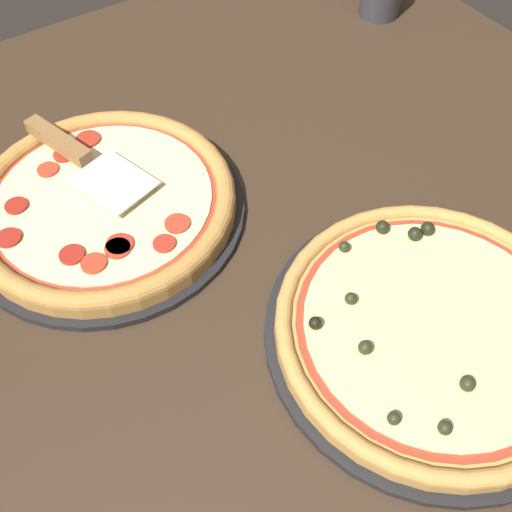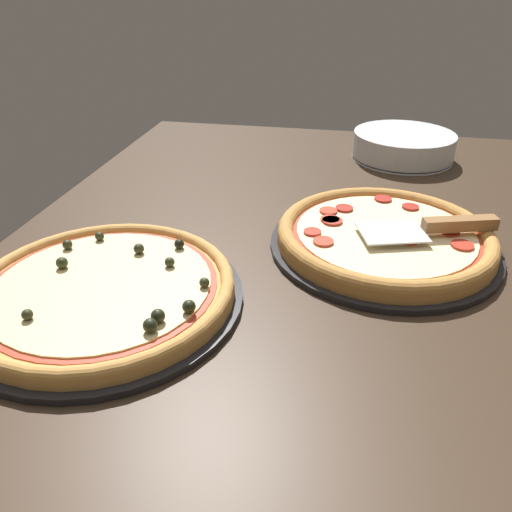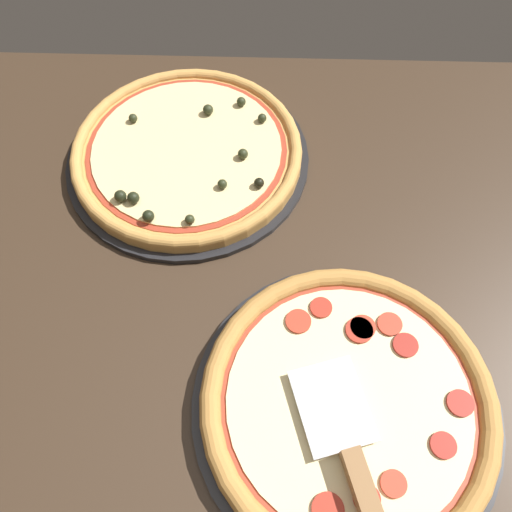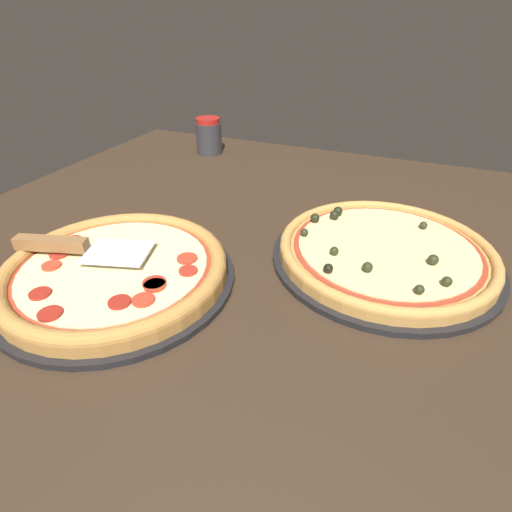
% 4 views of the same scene
% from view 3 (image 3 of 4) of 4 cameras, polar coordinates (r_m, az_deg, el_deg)
% --- Properties ---
extents(ground_plane, '(1.49, 1.12, 0.04)m').
position_cam_3_polar(ground_plane, '(0.68, 4.55, -10.67)').
color(ground_plane, '#38281C').
extents(pizza_pan_front, '(0.37, 0.37, 0.01)m').
position_cam_3_polar(pizza_pan_front, '(0.64, 10.19, -16.52)').
color(pizza_pan_front, black).
rests_on(pizza_pan_front, ground_plane).
extents(pizza_front, '(0.35, 0.35, 0.03)m').
position_cam_3_polar(pizza_front, '(0.62, 10.51, -16.07)').
color(pizza_front, '#B77F3D').
rests_on(pizza_front, pizza_pan_front).
extents(pizza_pan_back, '(0.39, 0.39, 0.01)m').
position_cam_3_polar(pizza_pan_back, '(0.82, -7.73, 11.01)').
color(pizza_pan_back, black).
rests_on(pizza_pan_back, ground_plane).
extents(pizza_back, '(0.36, 0.36, 0.04)m').
position_cam_3_polar(pizza_back, '(0.81, -7.88, 11.83)').
color(pizza_back, '#C68E47').
rests_on(pizza_back, pizza_pan_back).
extents(serving_spatula, '(0.11, 0.23, 0.02)m').
position_cam_3_polar(serving_spatula, '(0.58, 11.70, -23.73)').
color(serving_spatula, silver).
rests_on(serving_spatula, pizza_front).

